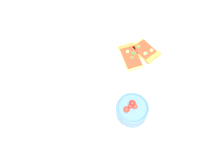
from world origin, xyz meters
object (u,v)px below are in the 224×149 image
(soda_glass, at_px, (101,77))
(pepper_shaker, at_px, (95,112))
(pizza_slice_far, at_px, (147,52))
(salad_bowl, at_px, (132,110))
(paper_napkin, at_px, (92,34))
(plate, at_px, (141,56))
(pizza_slice_near, at_px, (130,55))

(soda_glass, bearing_deg, pepper_shaker, 140.76)
(pizza_slice_far, relative_size, soda_glass, 1.04)
(salad_bowl, bearing_deg, pepper_shaker, 62.20)
(pizza_slice_far, xyz_separation_m, salad_bowl, (-0.20, 0.21, 0.01))
(paper_napkin, xyz_separation_m, pepper_shaker, (-0.36, 0.18, 0.03))
(paper_napkin, bearing_deg, soda_glass, 159.51)
(plate, height_order, salad_bowl, salad_bowl)
(pizza_slice_far, xyz_separation_m, soda_glass, (-0.02, 0.25, 0.04))
(pepper_shaker, bearing_deg, salad_bowl, -117.80)
(plate, distance_m, soda_glass, 0.23)
(pizza_slice_far, height_order, pepper_shaker, pepper_shaker)
(plate, bearing_deg, pizza_slice_far, -101.89)
(pizza_slice_near, bearing_deg, plate, -115.84)
(plate, relative_size, pepper_shaker, 3.98)
(pizza_slice_far, bearing_deg, soda_glass, 94.92)
(paper_napkin, bearing_deg, salad_bowl, 172.73)
(pizza_slice_far, bearing_deg, salad_bowl, 132.84)
(pizza_slice_near, height_order, soda_glass, soda_glass)
(pizza_slice_near, bearing_deg, pizza_slice_far, -110.38)
(salad_bowl, xyz_separation_m, paper_napkin, (0.43, -0.05, -0.03))
(soda_glass, bearing_deg, paper_napkin, -20.49)
(pizza_slice_near, bearing_deg, soda_glass, 105.31)
(salad_bowl, relative_size, paper_napkin, 0.83)
(salad_bowl, bearing_deg, soda_glass, 13.01)
(plate, relative_size, soda_glass, 2.07)
(pizza_slice_near, distance_m, paper_napkin, 0.22)
(plate, bearing_deg, pepper_shaker, 113.61)
(salad_bowl, bearing_deg, plate, -41.85)
(paper_napkin, bearing_deg, plate, -150.76)
(soda_glass, bearing_deg, pizza_slice_far, -85.08)
(pizza_slice_far, xyz_separation_m, pepper_shaker, (-0.13, 0.34, 0.01))
(plate, height_order, soda_glass, soda_glass)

